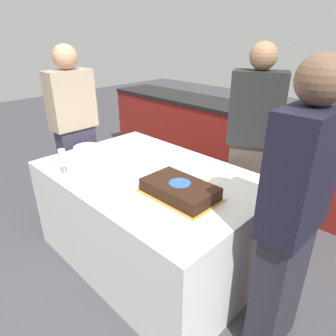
{
  "coord_description": "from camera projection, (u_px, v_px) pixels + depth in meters",
  "views": [
    {
      "loc": [
        1.48,
        -1.3,
        1.71
      ],
      "look_at": [
        0.19,
        0.0,
        0.86
      ],
      "focal_mm": 32.0,
      "sensor_mm": 36.0,
      "label": 1
    }
  ],
  "objects": [
    {
      "name": "ground_plane",
      "position": [
        152.0,
        255.0,
        2.5
      ],
      "size": [
        14.0,
        14.0,
        0.0
      ],
      "primitive_type": "plane",
      "color": "#424247"
    },
    {
      "name": "back_counter",
      "position": [
        258.0,
        152.0,
        3.35
      ],
      "size": [
        4.4,
        0.58,
        0.92
      ],
      "color": "maroon",
      "rests_on": "ground_plane"
    },
    {
      "name": "dining_table",
      "position": [
        151.0,
        216.0,
        2.34
      ],
      "size": [
        1.65,
        1.09,
        0.76
      ],
      "color": "silver",
      "rests_on": "ground_plane"
    },
    {
      "name": "cake",
      "position": [
        180.0,
        189.0,
        1.87
      ],
      "size": [
        0.5,
        0.31,
        0.09
      ],
      "color": "gold",
      "rests_on": "dining_table"
    },
    {
      "name": "plate_stack",
      "position": [
        87.0,
        150.0,
        2.52
      ],
      "size": [
        0.21,
        0.21,
        0.06
      ],
      "color": "white",
      "rests_on": "dining_table"
    },
    {
      "name": "wine_glass",
      "position": [
        62.0,
        158.0,
        2.08
      ],
      "size": [
        0.06,
        0.06,
        0.2
      ],
      "color": "white",
      "rests_on": "dining_table"
    },
    {
      "name": "side_plate_near_cake",
      "position": [
        209.0,
        179.0,
        2.08
      ],
      "size": [
        0.19,
        0.19,
        0.0
      ],
      "color": "white",
      "rests_on": "dining_table"
    },
    {
      "name": "person_cutting_cake",
      "position": [
        252.0,
        148.0,
        2.39
      ],
      "size": [
        0.44,
        0.35,
        1.64
      ],
      "rotation": [
        0.0,
        0.0,
        -2.69
      ],
      "color": "#4C4238",
      "rests_on": "ground_plane"
    },
    {
      "name": "person_seated_left",
      "position": [
        75.0,
        132.0,
        2.82
      ],
      "size": [
        0.21,
        0.4,
        1.6
      ],
      "rotation": [
        0.0,
        0.0,
        1.57
      ],
      "color": "#383347",
      "rests_on": "ground_plane"
    },
    {
      "name": "person_seated_right",
      "position": [
        292.0,
        222.0,
        1.47
      ],
      "size": [
        0.21,
        0.41,
        1.63
      ],
      "rotation": [
        0.0,
        0.0,
        -1.57
      ],
      "color": "#282833",
      "rests_on": "ground_plane"
    }
  ]
}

